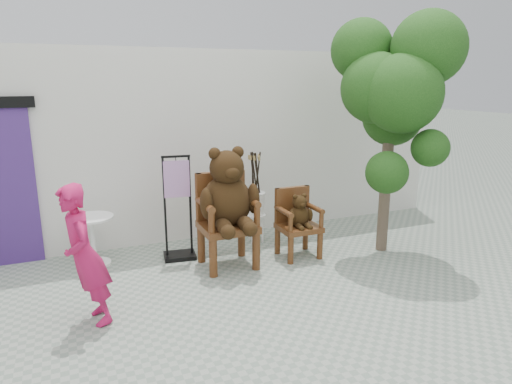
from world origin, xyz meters
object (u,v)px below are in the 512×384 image
at_px(display_stand, 178,219).
at_px(tree, 398,82).
at_px(cafe_table, 93,235).
at_px(stool_bucket, 256,203).
at_px(chair_big, 227,201).
at_px(chair_small, 298,217).
at_px(person, 85,256).

xyz_separation_m(display_stand, tree, (2.97, -0.96, 1.91)).
distance_m(cafe_table, display_stand, 1.19).
height_order(stool_bucket, tree, tree).
distance_m(display_stand, tree, 3.66).
xyz_separation_m(chair_big, chair_small, (1.07, -0.04, -0.35)).
bearing_deg(chair_small, person, -163.66).
bearing_deg(display_stand, stool_bucket, 15.76).
relative_size(chair_big, tree, 0.49).
xyz_separation_m(cafe_table, display_stand, (1.16, -0.22, 0.14)).
xyz_separation_m(person, stool_bucket, (2.62, 1.64, -0.12)).
bearing_deg(person, chair_small, 96.87).
height_order(chair_small, stool_bucket, stool_bucket).
bearing_deg(cafe_table, chair_small, -15.96).
bearing_deg(person, cafe_table, 164.99).
bearing_deg(tree, chair_big, 170.10).
height_order(person, stool_bucket, person).
distance_m(chair_big, tree, 2.90).
relative_size(chair_big, chair_small, 1.67).
relative_size(person, cafe_table, 2.17).
bearing_deg(chair_big, cafe_table, 156.25).
relative_size(chair_small, person, 0.65).
bearing_deg(tree, chair_small, 164.17).
distance_m(chair_small, person, 3.08).
height_order(chair_big, person, chair_big).
distance_m(chair_big, chair_small, 1.13).
bearing_deg(stool_bucket, cafe_table, 179.33).
bearing_deg(cafe_table, chair_big, -23.75).
bearing_deg(stool_bucket, display_stand, -171.48).
relative_size(cafe_table, display_stand, 0.47).
height_order(chair_big, cafe_table, chair_big).
distance_m(chair_big, cafe_table, 1.95).
relative_size(person, stool_bucket, 1.05).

